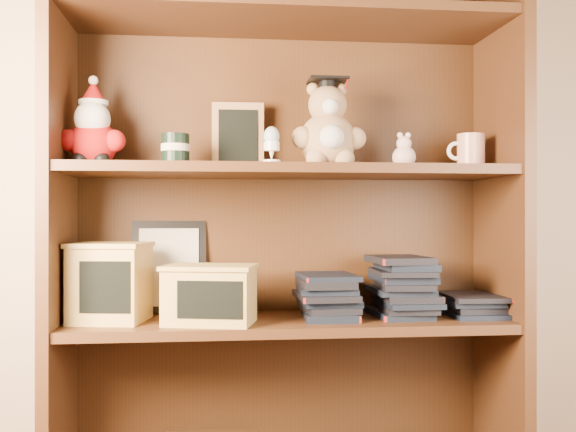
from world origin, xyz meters
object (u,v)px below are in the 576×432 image
Objects in this scene: treats_box at (110,282)px; bookcase at (285,231)px; grad_teddy_bear at (328,132)px; teacher_mug at (470,151)px.

bookcase is at bearing 6.46° from treats_box.
teacher_mug is at bearing 1.06° from grad_teddy_bear.
grad_teddy_bear is at bearing -178.94° from teacher_mug.
teacher_mug is 1.02m from treats_box.
bookcase is 0.29m from grad_teddy_bear.
teacher_mug reaches higher than treats_box.
bookcase is 6.65× the size of grad_teddy_bear.
bookcase is 0.55m from teacher_mug.
grad_teddy_bear is at bearing -28.18° from bookcase.
bookcase is 0.47m from treats_box.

